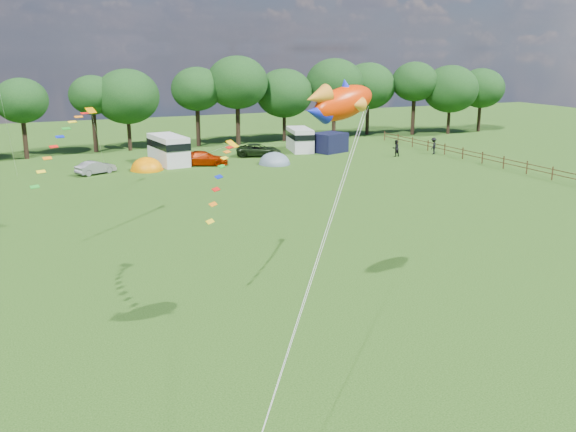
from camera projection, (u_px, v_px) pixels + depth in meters
name	position (u px, v px, depth m)	size (l,w,h in m)	color
ground_plane	(383.00, 385.00, 21.69)	(180.00, 180.00, 0.00)	black
tree_line	(161.00, 92.00, 70.84)	(102.98, 10.98, 10.27)	black
fence	(472.00, 154.00, 64.54)	(0.12, 33.12, 1.20)	#472D19
car_b	(96.00, 168.00, 57.98)	(1.26, 3.39, 1.19)	gray
car_c	(203.00, 158.00, 62.29)	(1.93, 4.58, 1.38)	#9E2000
car_d	(259.00, 150.00, 67.51)	(2.18, 4.81, 1.31)	black
campervan_c	(168.00, 149.00, 62.75)	(3.09, 6.01, 2.83)	silver
campervan_d	(300.00, 139.00, 70.99)	(3.24, 5.48, 2.51)	silver
tent_orange	(147.00, 170.00, 59.98)	(3.06, 3.35, 2.40)	orange
tent_greyblue	(275.00, 164.00, 63.09)	(3.13, 3.43, 2.33)	slate
awning_navy	(329.00, 143.00, 70.19)	(3.37, 2.74, 2.11)	black
fish_kite	(339.00, 103.00, 23.91)	(3.51, 1.86, 1.84)	#ED3000
streamer_kite_b	(68.00, 133.00, 36.24)	(4.25, 4.54, 3.78)	#D57F00
streamer_kite_c	(224.00, 167.00, 29.17)	(3.11, 4.89, 2.77)	#FFAC03
walker_a	(396.00, 148.00, 67.37)	(0.85, 0.52, 1.74)	black
walker_b	(433.00, 146.00, 68.90)	(1.16, 0.54, 1.79)	black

